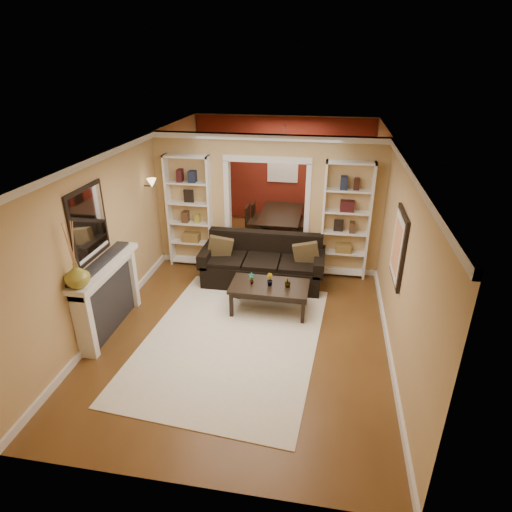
% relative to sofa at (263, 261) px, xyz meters
% --- Properties ---
extents(floor, '(8.00, 8.00, 0.00)m').
position_rel_sofa_xyz_m(floor, '(-0.04, -0.45, -0.46)').
color(floor, brown).
rests_on(floor, ground).
extents(ceiling, '(8.00, 8.00, 0.00)m').
position_rel_sofa_xyz_m(ceiling, '(-0.04, -0.45, 2.24)').
color(ceiling, white).
rests_on(ceiling, ground).
extents(wall_back, '(8.00, 0.00, 8.00)m').
position_rel_sofa_xyz_m(wall_back, '(-0.04, 3.55, 0.89)').
color(wall_back, tan).
rests_on(wall_back, ground).
extents(wall_front, '(8.00, 0.00, 8.00)m').
position_rel_sofa_xyz_m(wall_front, '(-0.04, -4.45, 0.89)').
color(wall_front, tan).
rests_on(wall_front, ground).
extents(wall_left, '(0.00, 8.00, 8.00)m').
position_rel_sofa_xyz_m(wall_left, '(-2.29, -0.45, 0.89)').
color(wall_left, tan).
rests_on(wall_left, ground).
extents(wall_right, '(0.00, 8.00, 8.00)m').
position_rel_sofa_xyz_m(wall_right, '(2.21, -0.45, 0.89)').
color(wall_right, tan).
rests_on(wall_right, ground).
extents(partition_wall, '(4.50, 0.15, 2.70)m').
position_rel_sofa_xyz_m(partition_wall, '(-0.04, 0.75, 0.89)').
color(partition_wall, tan).
rests_on(partition_wall, floor).
extents(red_back_panel, '(4.44, 0.04, 2.64)m').
position_rel_sofa_xyz_m(red_back_panel, '(-0.04, 3.52, 0.86)').
color(red_back_panel, maroon).
rests_on(red_back_panel, floor).
extents(dining_window, '(0.78, 0.03, 0.98)m').
position_rel_sofa_xyz_m(dining_window, '(-0.04, 3.48, 1.09)').
color(dining_window, '#8CA5CC').
rests_on(dining_window, wall_back).
extents(area_rug, '(2.90, 3.86, 0.01)m').
position_rel_sofa_xyz_m(area_rug, '(-0.18, -1.93, -0.45)').
color(area_rug, white).
rests_on(area_rug, floor).
extents(sofa, '(2.34, 1.01, 0.91)m').
position_rel_sofa_xyz_m(sofa, '(0.00, 0.00, 0.00)').
color(sofa, black).
rests_on(sofa, floor).
extents(pillow_left, '(0.48, 0.22, 0.46)m').
position_rel_sofa_xyz_m(pillow_left, '(-0.83, -0.02, 0.22)').
color(pillow_left, brown).
rests_on(pillow_left, sofa).
extents(pillow_right, '(0.47, 0.16, 0.46)m').
position_rel_sofa_xyz_m(pillow_right, '(0.83, -0.02, 0.22)').
color(pillow_right, brown).
rests_on(pillow_right, sofa).
extents(coffee_table, '(1.33, 0.73, 0.50)m').
position_rel_sofa_xyz_m(coffee_table, '(0.27, -1.00, -0.21)').
color(coffee_table, black).
rests_on(coffee_table, floor).
extents(plant_left, '(0.12, 0.10, 0.20)m').
position_rel_sofa_xyz_m(plant_left, '(-0.03, -1.00, 0.14)').
color(plant_left, '#336626').
rests_on(plant_left, coffee_table).
extents(plant_center, '(0.15, 0.15, 0.21)m').
position_rel_sofa_xyz_m(plant_center, '(0.27, -1.00, 0.15)').
color(plant_center, '#336626').
rests_on(plant_center, coffee_table).
extents(plant_right, '(0.14, 0.14, 0.19)m').
position_rel_sofa_xyz_m(plant_right, '(0.58, -1.00, 0.14)').
color(plant_right, '#336626').
rests_on(plant_right, coffee_table).
extents(bookshelf_left, '(0.90, 0.30, 2.30)m').
position_rel_sofa_xyz_m(bookshelf_left, '(-1.59, 0.58, 0.69)').
color(bookshelf_left, white).
rests_on(bookshelf_left, floor).
extents(bookshelf_right, '(0.90, 0.30, 2.30)m').
position_rel_sofa_xyz_m(bookshelf_right, '(1.51, 0.58, 0.69)').
color(bookshelf_right, white).
rests_on(bookshelf_right, floor).
extents(fireplace, '(0.32, 1.70, 1.16)m').
position_rel_sofa_xyz_m(fireplace, '(-2.13, -1.95, 0.12)').
color(fireplace, white).
rests_on(fireplace, floor).
extents(vase, '(0.43, 0.43, 0.35)m').
position_rel_sofa_xyz_m(vase, '(-2.13, -2.65, 0.88)').
color(vase, olive).
rests_on(vase, fireplace).
extents(mirror, '(0.03, 0.95, 1.10)m').
position_rel_sofa_xyz_m(mirror, '(-2.27, -1.95, 1.34)').
color(mirror, silver).
rests_on(mirror, wall_left).
extents(wall_sconce, '(0.18, 0.18, 0.22)m').
position_rel_sofa_xyz_m(wall_sconce, '(-2.19, 0.10, 1.37)').
color(wall_sconce, '#FFE0A5').
rests_on(wall_sconce, wall_left).
extents(framed_art, '(0.04, 0.85, 1.05)m').
position_rel_sofa_xyz_m(framed_art, '(2.17, -1.45, 1.09)').
color(framed_art, black).
rests_on(framed_art, wall_right).
extents(dining_table, '(1.74, 0.97, 0.61)m').
position_rel_sofa_xyz_m(dining_table, '(0.10, 2.34, -0.15)').
color(dining_table, black).
rests_on(dining_table, floor).
extents(dining_chair_nw, '(0.49, 0.49, 0.88)m').
position_rel_sofa_xyz_m(dining_chair_nw, '(-0.45, 2.04, -0.02)').
color(dining_chair_nw, black).
rests_on(dining_chair_nw, floor).
extents(dining_chair_ne, '(0.51, 0.51, 0.91)m').
position_rel_sofa_xyz_m(dining_chair_ne, '(0.65, 2.04, -0.00)').
color(dining_chair_ne, black).
rests_on(dining_chair_ne, floor).
extents(dining_chair_sw, '(0.50, 0.50, 0.76)m').
position_rel_sofa_xyz_m(dining_chair_sw, '(-0.45, 2.64, -0.08)').
color(dining_chair_sw, black).
rests_on(dining_chair_sw, floor).
extents(dining_chair_se, '(0.47, 0.47, 0.76)m').
position_rel_sofa_xyz_m(dining_chair_se, '(0.65, 2.64, -0.08)').
color(dining_chair_se, black).
rests_on(dining_chair_se, floor).
extents(chandelier, '(0.50, 0.50, 0.30)m').
position_rel_sofa_xyz_m(chandelier, '(-0.04, 2.25, 1.56)').
color(chandelier, '#39211A').
rests_on(chandelier, ceiling).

